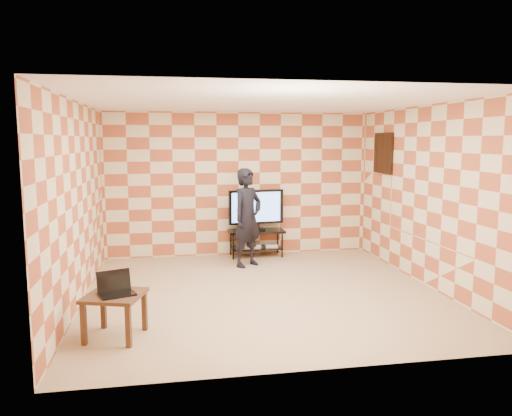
# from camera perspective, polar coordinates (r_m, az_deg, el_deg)

# --- Properties ---
(floor) EXTENTS (5.00, 5.00, 0.00)m
(floor) POSITION_cam_1_polar(r_m,az_deg,el_deg) (7.29, 0.83, -9.62)
(floor) COLOR tan
(floor) RESTS_ON ground
(wall_back) EXTENTS (5.00, 0.02, 2.70)m
(wall_back) POSITION_cam_1_polar(r_m,az_deg,el_deg) (9.46, -2.01, 2.72)
(wall_back) COLOR beige
(wall_back) RESTS_ON ground
(wall_front) EXTENTS (5.00, 0.02, 2.70)m
(wall_front) POSITION_cam_1_polar(r_m,az_deg,el_deg) (4.60, 6.74, -2.64)
(wall_front) COLOR beige
(wall_front) RESTS_ON ground
(wall_left) EXTENTS (0.02, 5.00, 2.70)m
(wall_left) POSITION_cam_1_polar(r_m,az_deg,el_deg) (6.99, -19.72, 0.49)
(wall_left) COLOR beige
(wall_left) RESTS_ON ground
(wall_right) EXTENTS (0.02, 5.00, 2.70)m
(wall_right) POSITION_cam_1_polar(r_m,az_deg,el_deg) (7.87, 19.03, 1.29)
(wall_right) COLOR beige
(wall_right) RESTS_ON ground
(ceiling) EXTENTS (5.00, 5.00, 0.02)m
(ceiling) POSITION_cam_1_polar(r_m,az_deg,el_deg) (6.98, 0.88, 12.04)
(ceiling) COLOR white
(ceiling) RESTS_ON wall_back
(wall_art) EXTENTS (0.04, 0.72, 0.72)m
(wall_art) POSITION_cam_1_polar(r_m,az_deg,el_deg) (9.20, 14.34, 6.09)
(wall_art) COLOR black
(wall_art) RESTS_ON wall_right
(tv_stand) EXTENTS (1.05, 0.47, 0.50)m
(tv_stand) POSITION_cam_1_polar(r_m,az_deg,el_deg) (9.41, 0.02, -3.35)
(tv_stand) COLOR black
(tv_stand) RESTS_ON floor
(tv) EXTENTS (1.05, 0.23, 0.76)m
(tv) POSITION_cam_1_polar(r_m,az_deg,el_deg) (9.32, 0.02, 0.01)
(tv) COLOR black
(tv) RESTS_ON tv_stand
(dvd_player) EXTENTS (0.44, 0.32, 0.07)m
(dvd_player) POSITION_cam_1_polar(r_m,az_deg,el_deg) (9.43, -0.86, -4.31)
(dvd_player) COLOR #ACACAE
(dvd_player) RESTS_ON tv_stand
(game_console) EXTENTS (0.24, 0.18, 0.05)m
(game_console) POSITION_cam_1_polar(r_m,az_deg,el_deg) (9.47, 1.76, -4.31)
(game_console) COLOR silver
(game_console) RESTS_ON tv_stand
(side_table) EXTENTS (0.74, 0.74, 0.50)m
(side_table) POSITION_cam_1_polar(r_m,az_deg,el_deg) (5.81, -15.85, -10.25)
(side_table) COLOR #3E2214
(side_table) RESTS_ON floor
(laptop) EXTENTS (0.45, 0.40, 0.25)m
(laptop) POSITION_cam_1_polar(r_m,az_deg,el_deg) (5.76, -15.72, -8.93)
(laptop) COLOR black
(laptop) RESTS_ON side_table
(person) EXTENTS (0.74, 0.70, 1.70)m
(person) POSITION_cam_1_polar(r_m,az_deg,el_deg) (8.61, -0.98, -1.11)
(person) COLOR black
(person) RESTS_ON floor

